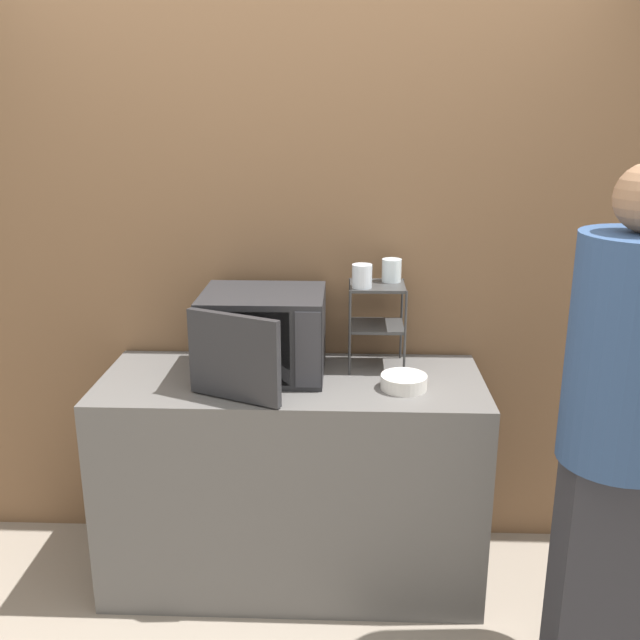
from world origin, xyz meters
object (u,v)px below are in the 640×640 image
Objects in this scene: microwave at (262,334)px; dish_rack at (377,308)px; bowl at (404,382)px; person at (622,411)px; glass_back_right at (392,270)px; glass_front_left at (362,276)px.

microwave is 1.65× the size of dish_rack.
microwave is at bearing 166.55° from bowl.
dish_rack reaches higher than microwave.
microwave is 0.48m from dish_rack.
person reaches higher than dish_rack.
person reaches higher than microwave.
glass_back_right reaches higher than bowl.
glass_front_left is 0.45m from bowl.
glass_front_left reaches higher than microwave.
dish_rack is at bearing -137.77° from glass_back_right.
glass_front_left is at bearing 130.60° from bowl.
bowl is at bearing -13.45° from microwave.
person reaches higher than glass_back_right.
person is (0.83, -0.61, -0.29)m from glass_front_left.
dish_rack is 0.17m from glass_back_right.
microwave is at bearing 155.83° from person.
dish_rack is at bearing 40.19° from glass_front_left.
person is (0.71, -0.71, -0.29)m from glass_back_right.
person is at bearing -40.82° from dish_rack.
microwave is 6.21× the size of glass_back_right.
dish_rack is at bearing 112.03° from bowl.
microwave is 6.21× the size of glass_front_left.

